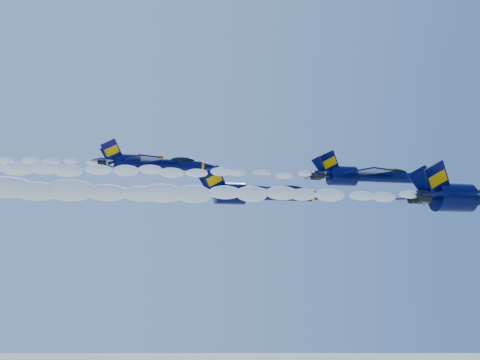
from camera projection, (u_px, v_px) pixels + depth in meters
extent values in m
ellipsoid|color=#040735|center=(453.00, 198.00, 59.84)|extent=(1.65, 2.86, 6.78)
cube|color=#040735|center=(445.00, 202.00, 64.38)|extent=(5.68, 6.73, 0.19)
cube|color=#FDA600|center=(457.00, 202.00, 64.76)|extent=(2.56, 5.31, 0.11)
cube|color=#040735|center=(437.00, 179.00, 58.44)|extent=(3.45, 1.09, 3.72)
cube|color=#040735|center=(425.00, 182.00, 60.58)|extent=(3.45, 1.09, 3.72)
cylinder|color=black|center=(423.00, 197.00, 58.27)|extent=(1.27, 1.17, 1.17)
cylinder|color=black|center=(416.00, 198.00, 59.59)|extent=(1.27, 1.17, 1.17)
ellipsoid|color=white|center=(115.00, 192.00, 51.77)|extent=(57.53, 2.51, 2.26)
cylinder|color=#040735|center=(384.00, 177.00, 70.93)|extent=(7.67, 1.28, 1.28)
ellipsoid|color=#040735|center=(342.00, 176.00, 69.62)|extent=(1.33, 2.30, 5.46)
cone|color=#040735|center=(422.00, 179.00, 72.13)|extent=(2.22, 1.28, 1.28)
cylinder|color=#FDA600|center=(414.00, 178.00, 71.88)|extent=(0.30, 1.33, 1.33)
ellipsoid|color=black|center=(395.00, 172.00, 71.37)|extent=(3.07, 1.00, 0.84)
cube|color=#FDA600|center=(395.00, 174.00, 71.33)|extent=(3.58, 0.85, 0.15)
cube|color=#040735|center=(367.00, 172.00, 66.72)|extent=(4.57, 5.42, 0.15)
cube|color=#040735|center=(342.00, 180.00, 73.27)|extent=(4.57, 5.42, 0.15)
cube|color=#FDA600|center=(377.00, 171.00, 67.03)|extent=(2.06, 4.27, 0.09)
cube|color=#FDA600|center=(351.00, 180.00, 73.57)|extent=(2.06, 4.27, 0.09)
cube|color=#040735|center=(330.00, 163.00, 68.49)|extent=(2.78, 0.88, 2.99)
cube|color=#040735|center=(324.00, 165.00, 70.21)|extent=(2.78, 0.88, 2.99)
cylinder|color=black|center=(320.00, 175.00, 68.36)|extent=(1.02, 0.94, 0.94)
cylinder|color=black|center=(316.00, 176.00, 69.42)|extent=(1.02, 0.94, 0.94)
cube|color=#FDA600|center=(364.00, 171.00, 70.40)|extent=(9.38, 0.30, 0.07)
ellipsoid|color=white|center=(52.00, 168.00, 61.75)|extent=(57.53, 2.02, 1.82)
cylinder|color=#040735|center=(278.00, 195.00, 73.06)|extent=(8.61, 1.43, 1.43)
ellipsoid|color=#040735|center=(230.00, 194.00, 71.59)|extent=(1.49, 2.58, 6.12)
cone|color=#040735|center=(321.00, 196.00, 74.40)|extent=(2.49, 1.43, 1.43)
cylinder|color=#FDA600|center=(312.00, 196.00, 74.12)|extent=(0.33, 1.49, 1.49)
ellipsoid|color=black|center=(291.00, 189.00, 73.55)|extent=(3.44, 1.12, 0.95)
cube|color=#FDA600|center=(291.00, 192.00, 73.51)|extent=(4.02, 0.96, 0.17)
cube|color=#040735|center=(252.00, 190.00, 68.34)|extent=(5.13, 6.08, 0.17)
cube|color=#040735|center=(236.00, 197.00, 75.68)|extent=(5.13, 6.08, 0.17)
cube|color=#FDA600|center=(264.00, 189.00, 68.68)|extent=(2.31, 4.79, 0.10)
cube|color=#FDA600|center=(246.00, 197.00, 76.02)|extent=(2.31, 4.79, 0.10)
cube|color=#040735|center=(214.00, 180.00, 70.32)|extent=(3.11, 0.98, 3.35)
cube|color=#040735|center=(211.00, 182.00, 72.25)|extent=(3.11, 0.98, 3.35)
cylinder|color=black|center=(203.00, 193.00, 70.17)|extent=(1.15, 1.05, 1.05)
cylinder|color=black|center=(201.00, 194.00, 71.36)|extent=(1.15, 1.05, 1.05)
cube|color=#FDA600|center=(255.00, 188.00, 72.46)|extent=(10.52, 0.33, 0.08)
cylinder|color=#040735|center=(171.00, 165.00, 79.69)|extent=(8.22, 1.37, 1.37)
ellipsoid|color=#040735|center=(127.00, 164.00, 78.29)|extent=(1.43, 2.47, 5.85)
cone|color=#040735|center=(210.00, 167.00, 80.98)|extent=(2.38, 1.37, 1.37)
cylinder|color=#FDA600|center=(202.00, 166.00, 80.71)|extent=(0.32, 1.43, 1.43)
ellipsoid|color=black|center=(183.00, 161.00, 80.17)|extent=(3.29, 1.07, 0.90)
cube|color=#FDA600|center=(183.00, 163.00, 80.13)|extent=(3.84, 0.91, 0.16)
cube|color=#040735|center=(142.00, 159.00, 75.19)|extent=(4.90, 5.81, 0.16)
cube|color=#040735|center=(137.00, 168.00, 82.20)|extent=(4.90, 5.81, 0.16)
cube|color=#FDA600|center=(152.00, 159.00, 75.51)|extent=(2.20, 4.58, 0.09)
cube|color=#FDA600|center=(147.00, 168.00, 82.53)|extent=(2.20, 4.58, 0.09)
cube|color=#040735|center=(112.00, 151.00, 77.08)|extent=(2.98, 0.94, 3.20)
cube|color=#040735|center=(111.00, 154.00, 78.92)|extent=(2.98, 0.94, 3.20)
cylinder|color=black|center=(102.00, 162.00, 76.94)|extent=(1.10, 1.01, 1.01)
cylinder|color=black|center=(102.00, 164.00, 78.07)|extent=(1.10, 1.01, 1.01)
cube|color=#FDA600|center=(150.00, 159.00, 79.13)|extent=(10.05, 0.32, 0.07)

